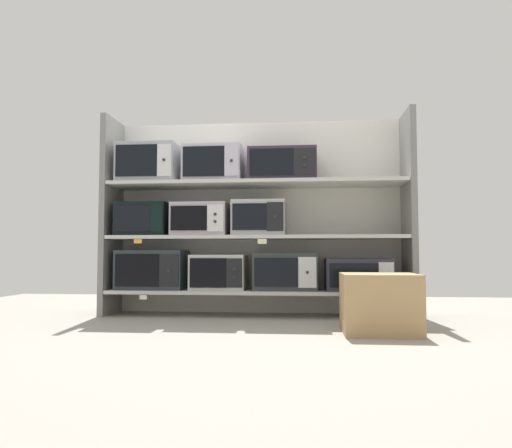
{
  "coord_description": "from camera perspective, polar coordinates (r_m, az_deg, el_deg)",
  "views": [
    {
      "loc": [
        0.4,
        -4.23,
        0.53
      ],
      "look_at": [
        0.0,
        0.0,
        0.78
      ],
      "focal_mm": 34.77,
      "sensor_mm": 36.0,
      "label": 1
    }
  ],
  "objects": [
    {
      "name": "price_tag_0",
      "position": [
        4.23,
        -12.85,
        -8.23
      ],
      "size": [
        0.06,
        0.0,
        0.03
      ],
      "primitive_type": "cube",
      "color": "white"
    },
    {
      "name": "shelf_1",
      "position": [
        4.25,
        0.0,
        -1.55
      ],
      "size": [
        2.51,
        0.45,
        0.03
      ],
      "primitive_type": "cube",
      "color": "beige"
    },
    {
      "name": "microwave_2",
      "position": [
        4.23,
        3.4,
        -5.48
      ],
      "size": [
        0.54,
        0.37,
        0.31
      ],
      "color": "#2B3332",
      "rests_on": "shelf_0"
    },
    {
      "name": "upright_left",
      "position": [
        4.56,
        -16.3,
        0.93
      ],
      "size": [
        0.05,
        0.45,
        1.73
      ],
      "primitive_type": "cube",
      "color": "slate",
      "rests_on": "ground"
    },
    {
      "name": "microwave_4",
      "position": [
        4.45,
        -12.62,
        0.48
      ],
      "size": [
        0.44,
        0.41,
        0.29
      ],
      "color": "black",
      "rests_on": "shelf_1"
    },
    {
      "name": "microwave_7",
      "position": [
        4.5,
        -12.11,
        6.7
      ],
      "size": [
        0.51,
        0.42,
        0.34
      ],
      "color": "#989CA6",
      "rests_on": "shelf_2"
    },
    {
      "name": "microwave_5",
      "position": [
        4.32,
        -6.28,
        0.49
      ],
      "size": [
        0.47,
        0.44,
        0.28
      ],
      "color": "#A59AA8",
      "rests_on": "shelf_1"
    },
    {
      "name": "ground",
      "position": [
        3.3,
        -1.67,
        -12.81
      ],
      "size": [
        6.51,
        6.0,
        0.02
      ],
      "primitive_type": "cube",
      "color": "gray"
    },
    {
      "name": "microwave_8",
      "position": [
        4.36,
        -4.91,
        6.8
      ],
      "size": [
        0.5,
        0.36,
        0.32
      ],
      "color": "#B5B0C0",
      "rests_on": "shelf_2"
    },
    {
      "name": "price_tag_2",
      "position": [
        4.23,
        -13.44,
        -1.95
      ],
      "size": [
        0.07,
        0.0,
        0.03
      ],
      "primitive_type": "cube",
      "color": "orange"
    },
    {
      "name": "microwave_9",
      "position": [
        4.29,
        3.08,
        6.69
      ],
      "size": [
        0.58,
        0.41,
        0.28
      ],
      "color": "#342739",
      "rests_on": "shelf_2"
    },
    {
      "name": "price_tag_1",
      "position": [
        4.04,
        11.64,
        -8.49
      ],
      "size": [
        0.07,
        0.0,
        0.04
      ],
      "primitive_type": "cube",
      "color": "beige"
    },
    {
      "name": "upright_right",
      "position": [
        4.33,
        17.19,
        1.16
      ],
      "size": [
        0.05,
        0.45,
        1.73
      ],
      "primitive_type": "cube",
      "color": "slate",
      "rests_on": "ground"
    },
    {
      "name": "shelf_0",
      "position": [
        4.26,
        0.0,
        -7.77
      ],
      "size": [
        2.51,
        0.45,
        0.03
      ],
      "primitive_type": "cube",
      "color": "beige",
      "rests_on": "ground"
    },
    {
      "name": "shelf_2",
      "position": [
        4.29,
        0.0,
        4.63
      ],
      "size": [
        2.51,
        0.45,
        0.03
      ],
      "primitive_type": "cube",
      "color": "beige"
    },
    {
      "name": "back_panel",
      "position": [
        4.5,
        0.29,
        0.85
      ],
      "size": [
        2.71,
        0.04,
        1.73
      ],
      "primitive_type": "cube",
      "color": "beige",
      "rests_on": "ground"
    },
    {
      "name": "microwave_6",
      "position": [
        4.25,
        0.39,
        0.65
      ],
      "size": [
        0.44,
        0.43,
        0.3
      ],
      "color": "#A3A5A8",
      "rests_on": "shelf_1"
    },
    {
      "name": "microwave_1",
      "position": [
        4.29,
        -4.26,
        -5.54
      ],
      "size": [
        0.46,
        0.4,
        0.3
      ],
      "color": "#B8BAB7",
      "rests_on": "shelf_0"
    },
    {
      "name": "price_tag_3",
      "position": [
        4.02,
        0.71,
        -2.01
      ],
      "size": [
        0.07,
        0.0,
        0.04
      ],
      "primitive_type": "cube",
      "color": "beige"
    },
    {
      "name": "shipping_carton",
      "position": [
        3.46,
        14.0,
        -8.81
      ],
      "size": [
        0.5,
        0.5,
        0.39
      ],
      "primitive_type": "cube",
      "color": "tan",
      "rests_on": "ground"
    },
    {
      "name": "microwave_3",
      "position": [
        4.25,
        11.65,
        -5.71
      ],
      "size": [
        0.54,
        0.42,
        0.27
      ],
      "color": "#2C2B38",
      "rests_on": "shelf_0"
    },
    {
      "name": "microwave_0",
      "position": [
        4.42,
        -11.84,
        -5.17
      ],
      "size": [
        0.58,
        0.37,
        0.34
      ],
      "color": "#273138",
      "rests_on": "shelf_0"
    }
  ]
}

